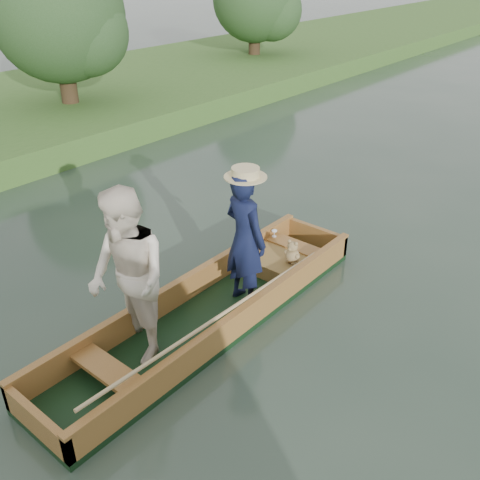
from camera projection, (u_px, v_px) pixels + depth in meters
The scene contains 3 objects.
ground at pixel (210, 321), 6.91m from camera, with size 120.00×120.00×0.00m, color #283D30.
trees_far at pixel (174, 9), 16.30m from camera, with size 4.07×12.16×4.47m.
punt at pixel (185, 278), 6.34m from camera, with size 1.33×5.00×2.14m.
Camera 1 is at (3.84, -4.02, 4.25)m, focal length 40.00 mm.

